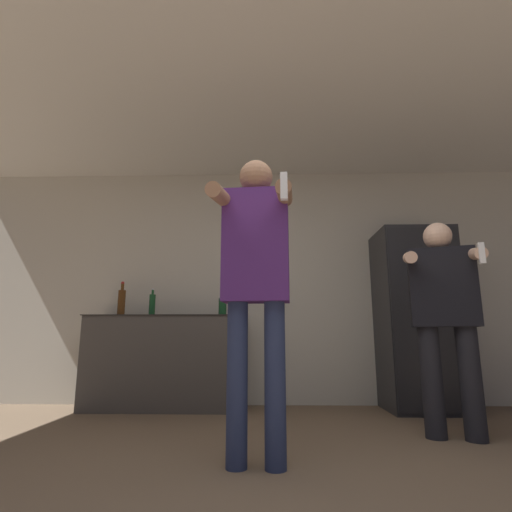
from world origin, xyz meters
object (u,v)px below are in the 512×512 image
bottle_red_label (223,306)px  bottle_green_wine (122,302)px  refrigerator (417,318)px  bottle_tall_gin (152,304)px  person_woman_foreground (256,271)px  person_man_side (445,312)px

bottle_red_label → bottle_green_wine: bearing=180.0°
refrigerator → bottle_red_label: bearing=-179.3°
bottle_tall_gin → bottle_green_wine: 0.32m
bottle_tall_gin → person_woman_foreground: person_woman_foreground is taller
person_woman_foreground → bottle_green_wine: bearing=129.2°
refrigerator → bottle_red_label: refrigerator is taller
bottle_tall_gin → person_man_side: (2.45, -1.07, -0.15)m
refrigerator → person_man_side: size_ratio=1.14×
bottle_red_label → bottle_green_wine: bottle_green_wine is taller
bottle_red_label → person_man_side: bearing=-31.6°
bottle_tall_gin → person_man_side: 2.67m
bottle_red_label → person_woman_foreground: (0.38, -1.73, 0.07)m
bottle_green_wine → person_woman_foreground: bearing=-50.8°
bottle_red_label → person_man_side: (1.73, -1.07, -0.12)m
bottle_red_label → bottle_green_wine: (-1.03, 0.00, 0.05)m
refrigerator → bottle_red_label: size_ratio=7.29×
person_woman_foreground → refrigerator: bearing=48.5°
bottle_tall_gin → bottle_green_wine: bottle_green_wine is taller
bottle_tall_gin → person_man_side: size_ratio=0.18×
bottle_red_label → person_woman_foreground: person_woman_foreground is taller
refrigerator → person_woman_foreground: refrigerator is taller
refrigerator → bottle_tall_gin: (-2.65, -0.02, 0.14)m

